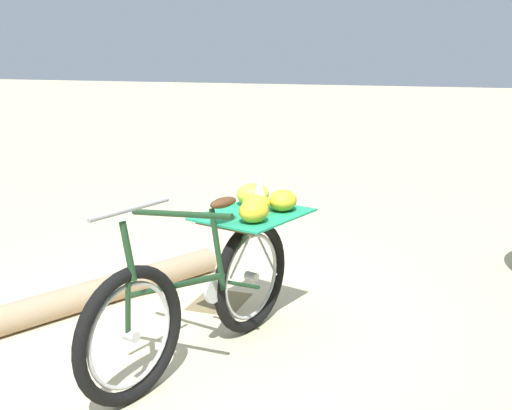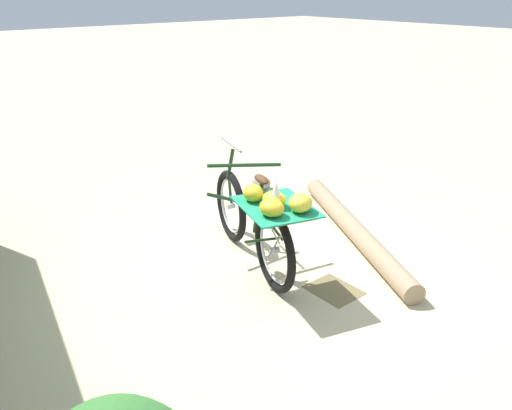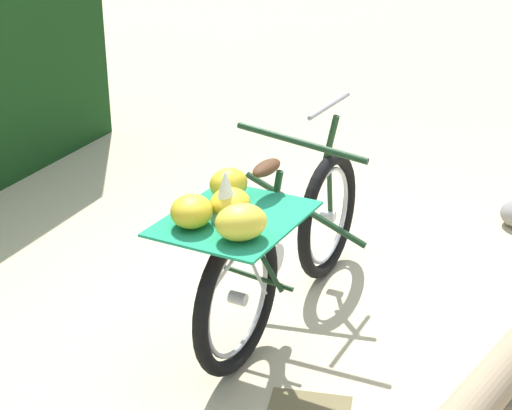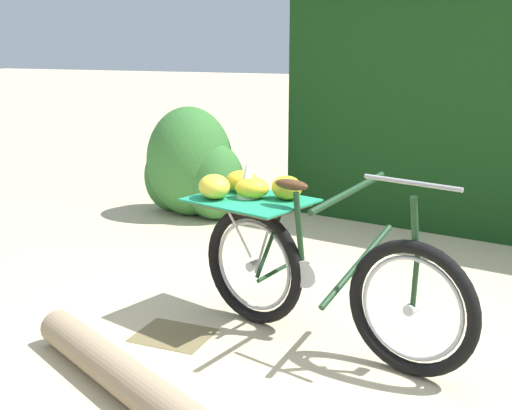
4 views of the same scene
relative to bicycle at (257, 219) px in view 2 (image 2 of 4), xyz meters
name	(u,v)px [view 2 (image 2 of 4)]	position (x,y,z in m)	size (l,w,h in m)	color
ground_plane	(255,272)	(0.03, -0.05, -0.50)	(60.00, 60.00, 0.00)	beige
bicycle	(257,219)	(0.00, 0.00, 0.00)	(1.79, 0.91, 1.03)	black
fallen_log	(354,230)	(0.16, 1.18, -0.41)	(0.20, 0.20, 2.55)	#9E8466
path_stone	(261,183)	(-1.56, 1.37, -0.42)	(0.27, 0.22, 0.17)	gray
leaf_litter_patch	(334,290)	(0.71, 0.27, -0.50)	(0.44, 0.36, 0.01)	olive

